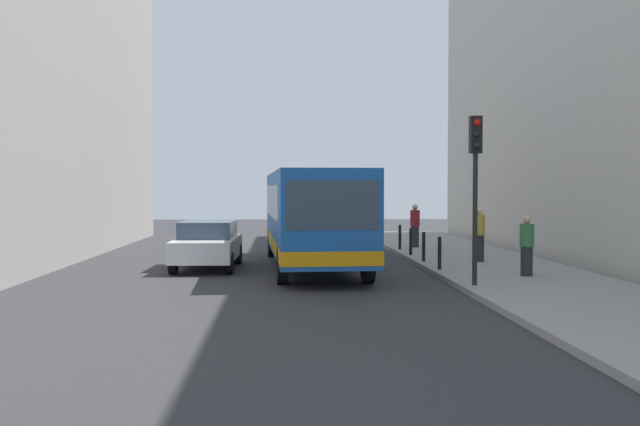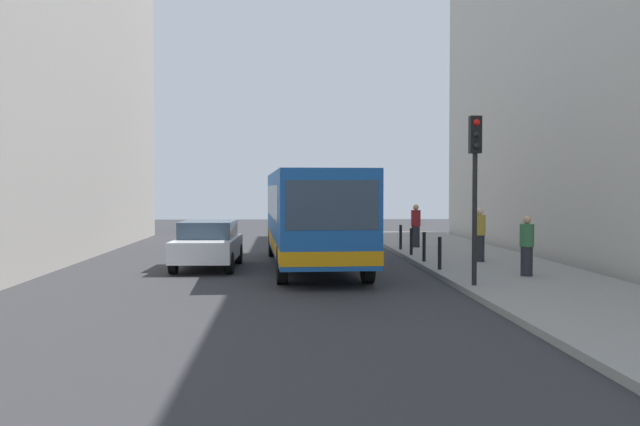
% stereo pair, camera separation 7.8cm
% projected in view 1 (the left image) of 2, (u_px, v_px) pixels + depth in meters
% --- Properties ---
extents(ground_plane, '(80.00, 80.00, 0.00)m').
position_uv_depth(ground_plane, '(324.00, 282.00, 19.37)').
color(ground_plane, '#2D2D30').
extents(sidewalk, '(4.40, 40.00, 0.15)m').
position_uv_depth(sidewalk, '(522.00, 278.00, 19.67)').
color(sidewalk, gray).
rests_on(sidewalk, ground).
extents(bus, '(3.04, 11.13, 3.00)m').
position_uv_depth(bus, '(312.00, 213.00, 22.93)').
color(bus, '#19519E').
rests_on(bus, ground).
extents(car_beside_bus, '(1.96, 4.45, 1.48)m').
position_uv_depth(car_beside_bus, '(208.00, 243.00, 22.67)').
color(car_beside_bus, silver).
rests_on(car_beside_bus, ground).
extents(traffic_light, '(0.28, 0.33, 4.10)m').
position_uv_depth(traffic_light, '(475.00, 168.00, 17.48)').
color(traffic_light, black).
rests_on(traffic_light, sidewalk).
extents(bollard_near, '(0.11, 0.11, 0.95)m').
position_uv_depth(bollard_near, '(440.00, 253.00, 20.99)').
color(bollard_near, black).
rests_on(bollard_near, sidewalk).
extents(bollard_mid, '(0.11, 0.11, 0.95)m').
position_uv_depth(bollard_mid, '(424.00, 247.00, 23.32)').
color(bollard_mid, black).
rests_on(bollard_mid, sidewalk).
extents(bollard_far, '(0.11, 0.11, 0.95)m').
position_uv_depth(bollard_far, '(411.00, 241.00, 25.64)').
color(bollard_far, black).
rests_on(bollard_far, sidewalk).
extents(bollard_farthest, '(0.11, 0.11, 0.95)m').
position_uv_depth(bollard_farthest, '(400.00, 237.00, 27.97)').
color(bollard_farthest, black).
rests_on(bollard_farthest, sidewalk).
extents(pedestrian_near_signal, '(0.38, 0.38, 1.62)m').
position_uv_depth(pedestrian_near_signal, '(527.00, 246.00, 19.45)').
color(pedestrian_near_signal, '#26262D').
rests_on(pedestrian_near_signal, sidewalk).
extents(pedestrian_mid_sidewalk, '(0.38, 0.38, 1.74)m').
position_uv_depth(pedestrian_mid_sidewalk, '(479.00, 235.00, 23.31)').
color(pedestrian_mid_sidewalk, '#26262D').
rests_on(pedestrian_mid_sidewalk, sidewalk).
extents(pedestrian_far_sidewalk, '(0.38, 0.38, 1.72)m').
position_uv_depth(pedestrian_far_sidewalk, '(415.00, 226.00, 29.03)').
color(pedestrian_far_sidewalk, '#26262D').
rests_on(pedestrian_far_sidewalk, sidewalk).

